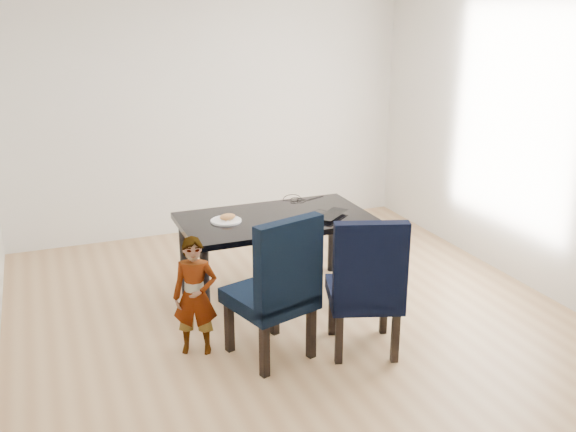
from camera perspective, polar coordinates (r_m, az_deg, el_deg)
name	(u,v)px	position (r m, az deg, el deg)	size (l,w,h in m)	color
floor	(297,322)	(5.31, 0.81, -9.43)	(4.50, 5.00, 0.01)	tan
wall_back	(210,112)	(7.17, -6.94, 9.19)	(4.50, 0.01, 2.70)	white
wall_front	(534,292)	(2.81, 21.05, -6.36)	(4.50, 0.01, 2.70)	white
wall_right	(535,139)	(6.05, 21.13, 6.44)	(0.01, 5.00, 2.70)	white
dining_table	(275,258)	(5.58, -1.15, -3.74)	(1.60, 0.90, 0.75)	black
chair_left	(269,285)	(4.62, -1.66, -6.18)	(0.53, 0.55, 1.11)	black
chair_right	(364,282)	(4.74, 6.77, -5.86)	(0.51, 0.53, 1.07)	black
child	(195,296)	(4.74, -8.25, -7.07)	(0.33, 0.22, 0.90)	orange
plate	(226,221)	(5.35, -5.53, -0.42)	(0.26, 0.26, 0.01)	silver
sandwich	(227,217)	(5.34, -5.40, -0.06)	(0.14, 0.06, 0.05)	#C38245
laptop	(326,214)	(5.48, 3.42, 0.15)	(0.37, 0.24, 0.03)	black
cable_tangle	(298,201)	(5.88, 0.88, 1.35)	(0.14, 0.14, 0.01)	black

